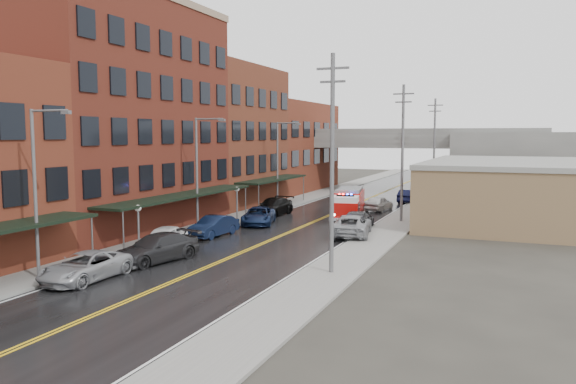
% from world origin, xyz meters
% --- Properties ---
extents(ground, '(220.00, 220.00, 0.00)m').
position_xyz_m(ground, '(0.00, 0.00, 0.00)').
color(ground, '#2D2B26').
rests_on(ground, ground).
extents(road, '(11.00, 160.00, 0.02)m').
position_xyz_m(road, '(0.00, 30.00, 0.01)').
color(road, black).
rests_on(road, ground).
extents(sidewalk_left, '(3.00, 160.00, 0.15)m').
position_xyz_m(sidewalk_left, '(-7.30, 30.00, 0.07)').
color(sidewalk_left, slate).
rests_on(sidewalk_left, ground).
extents(sidewalk_right, '(3.00, 160.00, 0.15)m').
position_xyz_m(sidewalk_right, '(7.30, 30.00, 0.07)').
color(sidewalk_right, slate).
rests_on(sidewalk_right, ground).
extents(curb_left, '(0.30, 160.00, 0.15)m').
position_xyz_m(curb_left, '(-5.65, 30.00, 0.07)').
color(curb_left, gray).
rests_on(curb_left, ground).
extents(curb_right, '(0.30, 160.00, 0.15)m').
position_xyz_m(curb_right, '(5.65, 30.00, 0.07)').
color(curb_right, gray).
rests_on(curb_right, ground).
extents(brick_building_b, '(9.00, 20.00, 18.00)m').
position_xyz_m(brick_building_b, '(-13.30, 23.00, 9.00)').
color(brick_building_b, '#532316').
rests_on(brick_building_b, ground).
extents(brick_building_c, '(9.00, 15.00, 15.00)m').
position_xyz_m(brick_building_c, '(-13.30, 40.50, 7.50)').
color(brick_building_c, brown).
rests_on(brick_building_c, ground).
extents(brick_building_far, '(9.00, 20.00, 12.00)m').
position_xyz_m(brick_building_far, '(-13.30, 58.00, 6.00)').
color(brick_building_far, brown).
rests_on(brick_building_far, ground).
extents(tan_building, '(14.00, 22.00, 5.00)m').
position_xyz_m(tan_building, '(16.00, 40.00, 2.50)').
color(tan_building, brown).
rests_on(tan_building, ground).
extents(right_far_block, '(18.00, 30.00, 8.00)m').
position_xyz_m(right_far_block, '(18.00, 70.00, 4.00)').
color(right_far_block, slate).
rests_on(right_far_block, ground).
extents(awning_1, '(2.60, 18.00, 3.09)m').
position_xyz_m(awning_1, '(-7.49, 23.00, 2.99)').
color(awning_1, black).
rests_on(awning_1, ground).
extents(awning_2, '(2.60, 13.00, 3.09)m').
position_xyz_m(awning_2, '(-7.49, 40.50, 2.99)').
color(awning_2, black).
rests_on(awning_2, ground).
extents(globe_lamp_1, '(0.44, 0.44, 3.12)m').
position_xyz_m(globe_lamp_1, '(-6.40, 16.00, 2.31)').
color(globe_lamp_1, '#59595B').
rests_on(globe_lamp_1, ground).
extents(globe_lamp_2, '(0.44, 0.44, 3.12)m').
position_xyz_m(globe_lamp_2, '(-6.40, 30.00, 2.31)').
color(globe_lamp_2, '#59595B').
rests_on(globe_lamp_2, ground).
extents(street_lamp_0, '(2.64, 0.22, 9.00)m').
position_xyz_m(street_lamp_0, '(-6.55, 8.00, 5.19)').
color(street_lamp_0, '#59595B').
rests_on(street_lamp_0, ground).
extents(street_lamp_1, '(2.64, 0.22, 9.00)m').
position_xyz_m(street_lamp_1, '(-6.55, 24.00, 5.19)').
color(street_lamp_1, '#59595B').
rests_on(street_lamp_1, ground).
extents(street_lamp_2, '(2.64, 0.22, 9.00)m').
position_xyz_m(street_lamp_2, '(-6.55, 40.00, 5.19)').
color(street_lamp_2, '#59595B').
rests_on(street_lamp_2, ground).
extents(utility_pole_0, '(1.80, 0.24, 12.00)m').
position_xyz_m(utility_pole_0, '(7.20, 15.00, 6.31)').
color(utility_pole_0, '#59595B').
rests_on(utility_pole_0, ground).
extents(utility_pole_1, '(1.80, 0.24, 12.00)m').
position_xyz_m(utility_pole_1, '(7.20, 35.00, 6.31)').
color(utility_pole_1, '#59595B').
rests_on(utility_pole_1, ground).
extents(utility_pole_2, '(1.80, 0.24, 12.00)m').
position_xyz_m(utility_pole_2, '(7.20, 55.00, 6.31)').
color(utility_pole_2, '#59595B').
rests_on(utility_pole_2, ground).
extents(overpass, '(40.00, 10.00, 7.50)m').
position_xyz_m(overpass, '(0.00, 62.00, 5.99)').
color(overpass, slate).
rests_on(overpass, ground).
extents(fire_truck, '(4.06, 7.86, 2.76)m').
position_xyz_m(fire_truck, '(2.32, 35.19, 1.49)').
color(fire_truck, '#AB0B07').
rests_on(fire_truck, ground).
extents(parked_car_left_2, '(2.49, 5.38, 1.50)m').
position_xyz_m(parked_car_left_2, '(-4.44, 8.88, 0.75)').
color(parked_car_left_2, '#96989D').
rests_on(parked_car_left_2, ground).
extents(parked_car_left_3, '(3.72, 6.19, 1.68)m').
position_xyz_m(parked_car_left_3, '(-3.60, 14.01, 0.84)').
color(parked_car_left_3, '#252527').
rests_on(parked_car_left_3, ground).
extents(parked_car_left_4, '(2.86, 5.14, 1.65)m').
position_xyz_m(parked_car_left_4, '(-5.00, 16.80, 0.83)').
color(parked_car_left_4, white).
rests_on(parked_car_left_4, ground).
extents(parked_car_left_5, '(2.11, 4.88, 1.56)m').
position_xyz_m(parked_car_left_5, '(-4.67, 22.80, 0.78)').
color(parked_car_left_5, black).
rests_on(parked_car_left_5, ground).
extents(parked_car_left_6, '(3.95, 5.87, 1.49)m').
position_xyz_m(parked_car_left_6, '(-3.96, 29.29, 0.75)').
color(parked_car_left_6, '#122145').
rests_on(parked_car_left_6, ground).
extents(parked_car_left_7, '(2.46, 5.78, 1.66)m').
position_xyz_m(parked_car_left_7, '(-5.00, 34.80, 0.83)').
color(parked_car_left_7, black).
rests_on(parked_car_left_7, ground).
extents(parked_car_right_0, '(3.75, 6.37, 1.66)m').
position_xyz_m(parked_car_right_0, '(5.00, 26.81, 0.83)').
color(parked_car_right_0, gray).
rests_on(parked_car_right_0, ground).
extents(parked_car_right_1, '(2.79, 5.61, 1.56)m').
position_xyz_m(parked_car_right_1, '(4.66, 29.80, 0.78)').
color(parked_car_right_1, '#272629').
rests_on(parked_car_right_1, ground).
extents(parked_car_right_2, '(2.44, 4.73, 1.54)m').
position_xyz_m(parked_car_right_2, '(3.60, 41.80, 0.77)').
color(parked_car_right_2, silver).
rests_on(parked_car_right_2, ground).
extents(parked_car_right_3, '(1.62, 4.51, 1.48)m').
position_xyz_m(parked_car_right_3, '(5.00, 50.16, 0.74)').
color(parked_car_right_3, black).
rests_on(parked_car_right_3, ground).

